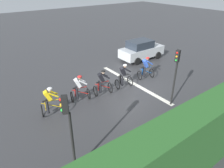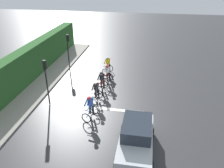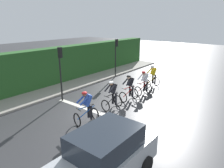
% 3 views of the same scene
% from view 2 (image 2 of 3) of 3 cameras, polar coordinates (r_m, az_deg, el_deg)
% --- Properties ---
extents(ground_plane, '(80.00, 80.00, 0.00)m').
position_cam_2_polar(ground_plane, '(16.37, -4.29, -5.48)').
color(ground_plane, '#333335').
extents(sidewalk_kerb, '(2.80, 24.10, 0.12)m').
position_cam_2_polar(sidewalk_kerb, '(19.83, -18.56, -0.59)').
color(sidewalk_kerb, gray).
rests_on(sidewalk_kerb, ground).
extents(stone_wall_low, '(0.44, 24.10, 0.42)m').
position_cam_2_polar(stone_wall_low, '(20.19, -20.89, -0.01)').
color(stone_wall_low, gray).
rests_on(stone_wall_low, ground).
extents(hedge_wall, '(1.10, 24.10, 2.86)m').
position_cam_2_polar(hedge_wall, '(19.85, -22.21, 3.20)').
color(hedge_wall, '#265623').
rests_on(hedge_wall, ground).
extents(road_marking_stop_line, '(7.00, 0.30, 0.01)m').
position_cam_2_polar(road_marking_stop_line, '(16.13, -4.53, -6.01)').
color(road_marking_stop_line, silver).
rests_on(road_marking_stop_line, ground).
extents(cyclist_lead, '(0.92, 1.21, 1.66)m').
position_cam_2_polar(cyclist_lead, '(21.03, -1.08, 4.69)').
color(cyclist_lead, black).
rests_on(cyclist_lead, ground).
extents(cyclist_second, '(0.92, 1.21, 1.66)m').
position_cam_2_polar(cyclist_second, '(19.24, -1.11, 2.49)').
color(cyclist_second, black).
rests_on(cyclist_second, ground).
extents(cyclist_mid, '(0.87, 1.19, 1.66)m').
position_cam_2_polar(cyclist_mid, '(17.94, -2.60, 0.58)').
color(cyclist_mid, black).
rests_on(cyclist_mid, ground).
extents(cyclist_fourth, '(0.80, 1.15, 1.66)m').
position_cam_2_polar(cyclist_fourth, '(16.50, -4.00, -1.95)').
color(cyclist_fourth, black).
rests_on(cyclist_fourth, ground).
extents(cyclist_trailing, '(0.93, 1.22, 1.66)m').
position_cam_2_polar(cyclist_trailing, '(14.69, -5.55, -5.98)').
color(cyclist_trailing, black).
rests_on(cyclist_trailing, ground).
extents(car_silver, '(1.91, 4.11, 1.76)m').
position_cam_2_polar(car_silver, '(12.20, 6.13, -13.45)').
color(car_silver, '#B7BCC1').
rests_on(car_silver, ground).
extents(traffic_light_near_crossing, '(0.24, 0.31, 3.34)m').
position_cam_2_polar(traffic_light_near_crossing, '(16.20, -16.34, 2.01)').
color(traffic_light_near_crossing, black).
rests_on(traffic_light_near_crossing, ground).
extents(traffic_light_far_junction, '(0.27, 0.29, 3.34)m').
position_cam_2_polar(traffic_light_far_junction, '(22.20, -11.03, 9.32)').
color(traffic_light_far_junction, black).
rests_on(traffic_light_far_junction, ground).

